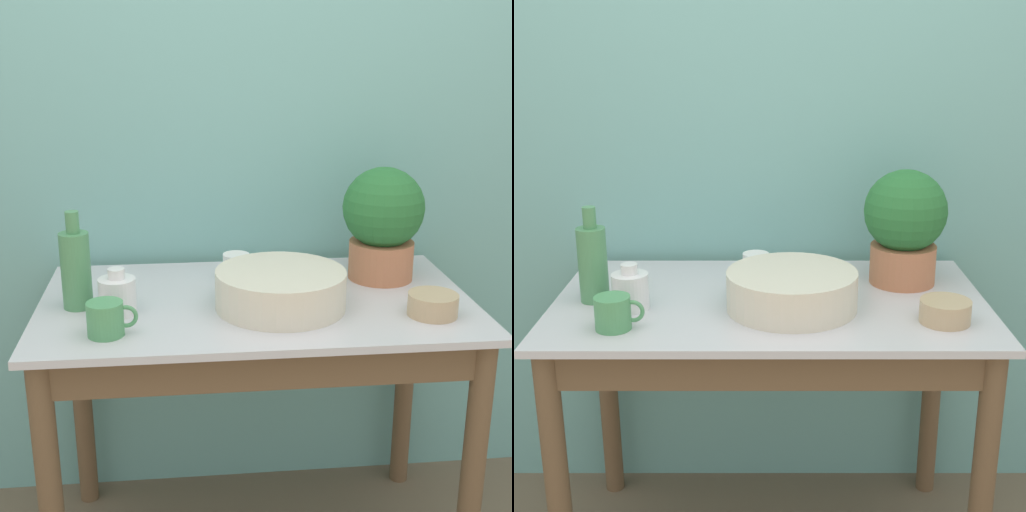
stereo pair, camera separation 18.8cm
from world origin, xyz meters
The scene contains 9 objects.
wall_back centered at (0.00, 0.72, 1.20)m, with size 6.00×0.05×2.40m.
counter_table centered at (0.00, 0.31, 0.63)m, with size 1.16×0.67×0.80m.
potted_plant centered at (0.38, 0.47, 0.97)m, with size 0.23×0.23×0.33m.
bowl_wash_large centered at (0.06, 0.26, 0.85)m, with size 0.34×0.34×0.10m.
bottle_tall centered at (-0.47, 0.32, 0.90)m, with size 0.08×0.08×0.26m.
bottle_short centered at (-0.36, 0.26, 0.85)m, with size 0.09×0.09×0.12m.
mug_white centered at (-0.04, 0.50, 0.84)m, with size 0.11×0.08×0.08m.
mug_green centered at (-0.38, 0.13, 0.84)m, with size 0.12×0.09×0.08m.
bowl_small_tan centered at (0.43, 0.17, 0.82)m, with size 0.13×0.13×0.06m.
Camera 2 is at (0.00, -1.46, 1.48)m, focal length 50.00 mm.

